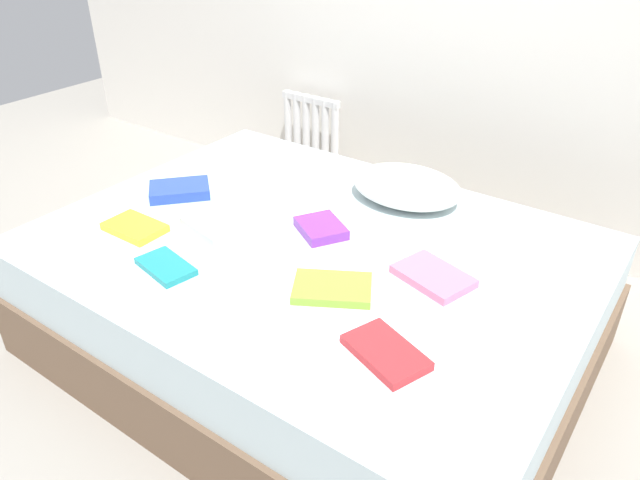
# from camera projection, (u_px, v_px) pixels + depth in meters

# --- Properties ---
(ground_plane) EXTENTS (8.00, 8.00, 0.00)m
(ground_plane) POSITION_uv_depth(u_px,v_px,m) (313.00, 345.00, 2.45)
(ground_plane) COLOR #9E998E
(bed) EXTENTS (2.00, 1.50, 0.50)m
(bed) POSITION_uv_depth(u_px,v_px,m) (313.00, 297.00, 2.32)
(bed) COLOR brown
(bed) RESTS_ON ground
(radiator) EXTENTS (0.39, 0.04, 0.49)m
(radiator) POSITION_uv_depth(u_px,v_px,m) (311.00, 137.00, 3.56)
(radiator) COLOR white
(radiator) RESTS_ON ground
(pillow) EXTENTS (0.46, 0.36, 0.12)m
(pillow) POSITION_uv_depth(u_px,v_px,m) (406.00, 186.00, 2.45)
(pillow) COLOR white
(pillow) RESTS_ON bed
(textbook_teal) EXTENTS (0.23, 0.16, 0.02)m
(textbook_teal) POSITION_uv_depth(u_px,v_px,m) (166.00, 266.00, 2.03)
(textbook_teal) COLOR teal
(textbook_teal) RESTS_ON bed
(textbook_yellow) EXTENTS (0.23, 0.15, 0.03)m
(textbook_yellow) POSITION_uv_depth(u_px,v_px,m) (135.00, 227.00, 2.25)
(textbook_yellow) COLOR yellow
(textbook_yellow) RESTS_ON bed
(textbook_pink) EXTENTS (0.28, 0.23, 0.03)m
(textbook_pink) POSITION_uv_depth(u_px,v_px,m) (433.00, 276.00, 1.97)
(textbook_pink) COLOR pink
(textbook_pink) RESTS_ON bed
(textbook_white) EXTENTS (0.26, 0.21, 0.04)m
(textbook_white) POSITION_uv_depth(u_px,v_px,m) (215.00, 227.00, 2.24)
(textbook_white) COLOR white
(textbook_white) RESTS_ON bed
(textbook_red) EXTENTS (0.27, 0.22, 0.03)m
(textbook_red) POSITION_uv_depth(u_px,v_px,m) (386.00, 352.00, 1.65)
(textbook_red) COLOR red
(textbook_red) RESTS_ON bed
(textbook_blue) EXTENTS (0.29, 0.29, 0.04)m
(textbook_blue) POSITION_uv_depth(u_px,v_px,m) (180.00, 190.00, 2.51)
(textbook_blue) COLOR #2847B7
(textbook_blue) RESTS_ON bed
(textbook_lime) EXTENTS (0.30, 0.27, 0.03)m
(textbook_lime) POSITION_uv_depth(u_px,v_px,m) (332.00, 288.00, 1.91)
(textbook_lime) COLOR #8CC638
(textbook_lime) RESTS_ON bed
(textbook_purple) EXTENTS (0.24, 0.23, 0.04)m
(textbook_purple) POSITION_uv_depth(u_px,v_px,m) (321.00, 228.00, 2.24)
(textbook_purple) COLOR purple
(textbook_purple) RESTS_ON bed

